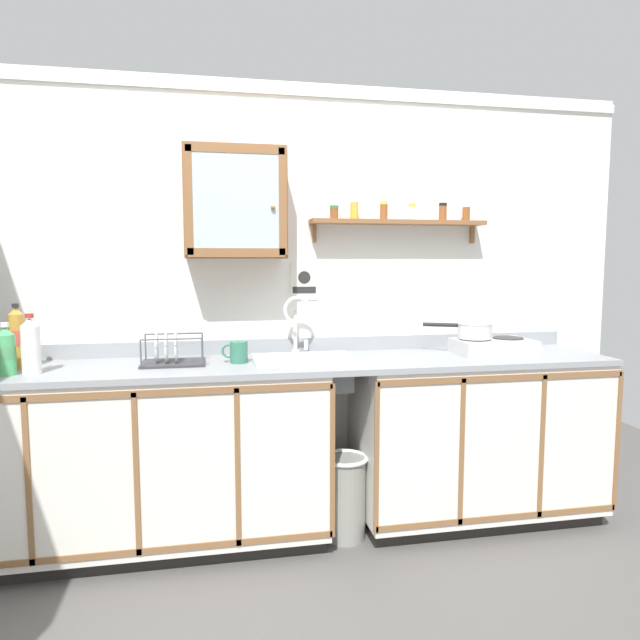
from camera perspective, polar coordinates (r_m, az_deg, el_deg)
The scene contains 18 objects.
floor at distance 2.95m, azimuth -1.25°, elevation -23.32°, with size 6.38×6.38×0.00m, color #565451.
back_wall at distance 3.20m, azimuth -3.22°, elevation 1.85°, with size 3.98×0.07×2.41m.
lower_cabinet_run at distance 3.04m, azimuth -17.29°, elevation -13.31°, with size 1.82×0.59×0.90m.
lower_cabinet_run_right at distance 3.35m, azimuth 15.36°, elevation -11.44°, with size 1.35×0.59×0.90m.
countertop at distance 2.93m, azimuth -2.34°, elevation -4.42°, with size 3.34×0.61×0.03m, color gray.
backsplash at distance 3.20m, azimuth -3.11°, elevation -2.55°, with size 3.34×0.02×0.08m, color gray.
sink at distance 2.98m, azimuth -1.65°, elevation -4.61°, with size 0.53×0.44×0.47m.
hot_plate_stove at distance 3.27m, azimuth 17.01°, elevation -2.56°, with size 0.42×0.27×0.09m.
saucepan at distance 3.23m, azimuth 15.23°, elevation -0.96°, with size 0.36×0.23×0.09m.
bottle_juice_amber_0 at distance 3.05m, azimuth -28.19°, elevation -1.61°, with size 0.07×0.07×0.31m.
bottle_opaque_white_2 at distance 2.89m, azimuth -27.10°, elevation -2.43°, with size 0.08×0.08×0.28m.
bottle_soda_green_3 at distance 2.91m, azimuth -29.05°, elevation -2.76°, with size 0.08×0.08×0.24m.
dish_rack at distance 2.92m, azimuth -14.77°, elevation -3.51°, with size 0.31×0.23×0.17m.
mug at distance 2.89m, azimuth -8.25°, elevation -3.20°, with size 0.13×0.09×0.11m.
wall_cabinet at distance 3.03m, azimuth -8.54°, elevation 11.53°, with size 0.52×0.27×0.57m.
spice_shelf at distance 3.26m, azimuth 7.94°, elevation 9.93°, with size 1.01×0.14×0.23m.
warning_sign at distance 3.18m, azimuth -1.61°, elevation 3.84°, with size 0.15×0.01×0.20m.
trash_bin at distance 3.09m, azimuth 2.48°, elevation -17.23°, with size 0.25×0.25×0.44m.
Camera 1 is at (-0.44, -2.54, 1.44)m, focal length 31.79 mm.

